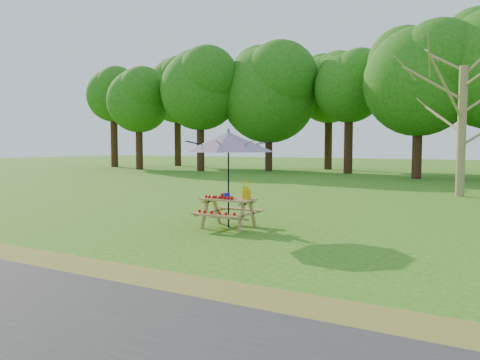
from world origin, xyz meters
The scene contains 9 objects.
ground centered at (0.00, 0.00, 0.00)m, with size 120.00×120.00×0.00m, color #2B6C14.
drygrass_strip centered at (0.00, -2.80, 0.00)m, with size 120.00×1.20×0.01m, color olive.
treeline centered at (0.00, 22.00, 8.00)m, with size 60.00×12.00×16.00m, color #0F5C11, non-canonical shape.
bare_tree centered at (3.62, 11.25, 6.69)m, with size 6.77×6.77×11.01m.
picnic_table centered at (-0.43, 1.43, 0.33)m, with size 1.20×1.32×0.67m.
patio_umbrella centered at (-0.43, 1.43, 1.95)m, with size 2.62×2.62×2.25m.
produce_bins centered at (-0.49, 1.46, 0.72)m, with size 0.30×0.36×0.13m.
tomatoes_row centered at (-0.58, 1.25, 0.71)m, with size 0.77×0.13×0.07m, color red, non-canonical shape.
flower_bucket centered at (-0.03, 1.55, 0.91)m, with size 0.30×0.27×0.46m.
Camera 1 is at (4.98, -7.63, 1.87)m, focal length 35.00 mm.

